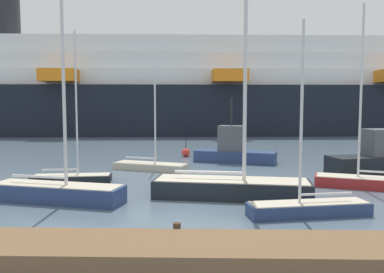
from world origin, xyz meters
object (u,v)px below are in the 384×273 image
at_px(channel_buoy_1, 186,152).
at_px(cruise_ship, 149,91).
at_px(sailboat_5, 57,190).
at_px(sailboat_1, 366,180).
at_px(sailboat_3, 72,175).
at_px(sailboat_4, 150,165).
at_px(sailboat_2, 232,185).
at_px(sailboat_6, 309,206).
at_px(fishing_boat_1, 382,158).
at_px(fishing_boat_0, 234,150).

xyz_separation_m(channel_buoy_1, cruise_ship, (-6.95, 28.35, 6.09)).
relative_size(sailboat_5, channel_buoy_1, 6.63).
bearing_deg(sailboat_1, sailboat_3, 14.64).
distance_m(channel_buoy_1, cruise_ship, 29.82).
bearing_deg(cruise_ship, sailboat_1, -70.41).
bearing_deg(sailboat_4, channel_buoy_1, 91.52).
relative_size(sailboat_4, channel_buoy_1, 4.58).
height_order(sailboat_4, channel_buoy_1, sailboat_4).
height_order(sailboat_4, sailboat_5, sailboat_5).
relative_size(sailboat_2, sailboat_6, 1.63).
xyz_separation_m(sailboat_2, fishing_boat_1, (10.18, 6.86, 0.42)).
distance_m(sailboat_5, cruise_ship, 44.37).
xyz_separation_m(fishing_boat_0, cruise_ship, (-10.77, 31.53, 5.53)).
height_order(fishing_boat_1, channel_buoy_1, fishing_boat_1).
bearing_deg(sailboat_6, sailboat_5, -20.68).
height_order(sailboat_2, fishing_boat_1, sailboat_2).
distance_m(sailboat_5, fishing_boat_1, 19.90).
xyz_separation_m(sailboat_1, channel_buoy_1, (-10.16, 12.21, -0.08)).
distance_m(sailboat_2, fishing_boat_1, 12.28).
relative_size(sailboat_3, fishing_boat_0, 1.34).
xyz_separation_m(sailboat_1, fishing_boat_0, (-6.34, 9.03, 0.48)).
relative_size(sailboat_2, channel_buoy_1, 8.25).
bearing_deg(sailboat_3, sailboat_6, -36.30).
xyz_separation_m(sailboat_2, fishing_boat_0, (1.01, 11.37, 0.31)).
bearing_deg(sailboat_5, sailboat_4, 82.55).
xyz_separation_m(sailboat_2, cruise_ship, (-9.76, 42.90, 5.84)).
bearing_deg(sailboat_5, sailboat_3, 112.46).
bearing_deg(sailboat_5, cruise_ship, 104.45).
distance_m(sailboat_1, channel_buoy_1, 15.88).
xyz_separation_m(sailboat_4, sailboat_5, (-3.13, -8.75, 0.21)).
xyz_separation_m(sailboat_5, channel_buoy_1, (5.27, 15.59, -0.18)).
relative_size(sailboat_5, fishing_boat_0, 1.58).
distance_m(sailboat_4, sailboat_6, 13.25).
relative_size(sailboat_1, channel_buoy_1, 6.34).
relative_size(sailboat_4, fishing_boat_0, 1.09).
bearing_deg(sailboat_5, sailboat_1, 24.61).
distance_m(sailboat_6, channel_buoy_1, 18.44).
height_order(sailboat_6, cruise_ship, cruise_ship).
height_order(fishing_boat_1, cruise_ship, cruise_ship).
bearing_deg(fishing_boat_1, sailboat_2, -158.57).
height_order(sailboat_3, sailboat_5, sailboat_5).
relative_size(sailboat_1, sailboat_3, 1.13).
xyz_separation_m(sailboat_1, sailboat_6, (-4.49, -5.34, -0.04)).
distance_m(sailboat_1, fishing_boat_1, 5.36).
relative_size(sailboat_3, sailboat_6, 1.11).
bearing_deg(sailboat_4, sailboat_5, -90.84).
xyz_separation_m(fishing_boat_1, cruise_ship, (-19.94, 36.05, 5.42)).
height_order(sailboat_2, sailboat_6, sailboat_2).
distance_m(sailboat_4, fishing_boat_1, 15.16).
xyz_separation_m(sailboat_1, fishing_boat_1, (2.83, 4.52, 0.59)).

